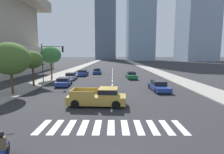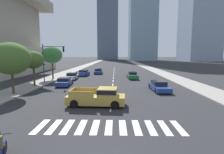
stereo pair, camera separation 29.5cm
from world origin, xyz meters
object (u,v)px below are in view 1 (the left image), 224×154
Objects in this scene: sedan_blue_0 at (64,82)px; traffic_signal_far at (50,57)px; sedan_blue_2 at (83,73)px; sedan_green_5 at (131,76)px; street_tree_second at (32,60)px; sedan_silver_1 at (71,76)px; street_tree_nearest at (10,59)px; motorcycle_lead at (3,151)px; sedan_blue_3 at (97,71)px; street_tree_third at (51,55)px; sedan_blue_4 at (159,86)px; pickup_truck at (100,97)px.

traffic_signal_far is at bearing 57.02° from sedan_blue_0.
sedan_blue_2 is 0.94× the size of sedan_green_5.
street_tree_second is (-4.10, -1.20, 3.36)m from sedan_blue_0.
sedan_silver_1 is 0.84× the size of street_tree_second.
street_tree_nearest reaches higher than sedan_blue_2.
motorcycle_lead is at bearing -173.60° from sedan_blue_2.
traffic_signal_far is 8.00m from street_tree_nearest.
traffic_signal_far is at bearing 166.70° from sedan_blue_2.
sedan_blue_0 is 17.10m from sedan_blue_3.
sedan_silver_1 is at bearing 74.62° from street_tree_nearest.
sedan_blue_0 is 8.57m from street_tree_third.
sedan_green_5 is 21.21m from street_tree_nearest.
sedan_silver_1 reaches higher than sedan_blue_4.
motorcycle_lead is 0.32× the size of street_tree_third.
sedan_blue_2 is at bearing 75.74° from street_tree_nearest.
sedan_blue_3 is 22.71m from sedan_blue_4.
traffic_signal_far is at bearing -5.98° from motorcycle_lead.
sedan_silver_1 reaches higher than sedan_blue_3.
traffic_signal_far reaches higher than sedan_blue_0.
traffic_signal_far reaches higher than pickup_truck.
traffic_signal_far is at bearing 157.76° from sedan_silver_1.
street_tree_second reaches higher than motorcycle_lead.
street_tree_third is (-4.80, -6.10, 4.05)m from sedan_blue_2.
traffic_signal_far is at bearing 78.11° from street_tree_nearest.
street_tree_third is (-17.65, 9.98, 4.09)m from sedan_blue_4.
sedan_blue_4 is 18.25m from street_tree_nearest.
sedan_blue_2 is at bearing 144.55° from sedan_blue_3.
sedan_blue_2 reaches higher than sedan_silver_1.
pickup_truck is at bearing -21.39° from street_tree_nearest.
sedan_green_5 reaches higher than sedan_blue_4.
sedan_silver_1 is (-6.82, 17.12, -0.22)m from pickup_truck.
sedan_blue_4 is 0.80× the size of street_tree_nearest.
sedan_blue_0 is 1.09× the size of sedan_silver_1.
street_tree_nearest is (-3.59, -13.04, 3.65)m from sedan_silver_1.
sedan_silver_1 is 0.70× the size of street_tree_third.
sedan_blue_0 is 8.50m from street_tree_nearest.
sedan_green_5 is (11.67, 1.24, 0.02)m from sedan_silver_1.
sedan_blue_3 is 24.71m from street_tree_nearest.
pickup_truck is 1.16× the size of sedan_green_5.
sedan_green_5 is (8.36, 26.89, 0.03)m from motorcycle_lead.
sedan_blue_4 is at bearing -55.28° from motorcycle_lead.
street_tree_second is (-7.66, -17.93, 3.34)m from sedan_blue_3.
street_tree_second is at bearing 102.17° from sedan_blue_0.
motorcycle_lead is 0.42× the size of sedan_blue_4.
street_tree_third is (-4.10, 6.32, 4.10)m from sedan_blue_0.
sedan_silver_1 is at bearing -87.09° from sedan_green_5.
street_tree_third is (-7.66, -10.41, 4.08)m from sedan_blue_3.
sedan_blue_4 is at bearing -17.40° from traffic_signal_far.
sedan_blue_2 is 0.92× the size of sedan_blue_3.
pickup_truck is at bearing -163.68° from sedan_blue_2.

